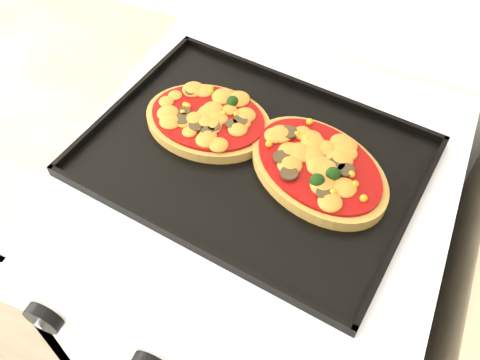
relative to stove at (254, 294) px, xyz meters
The scene contains 6 objects.
stove is the anchor object (origin of this frame).
control_panel 0.51m from the stove, 90.00° to the right, with size 0.60×0.02×0.09m, color white.
knob_left 0.55m from the stove, 118.81° to the right, with size 0.06×0.06×0.02m, color black.
baking_tray 0.47m from the stove, behind, with size 0.50×0.37×0.02m, color black.
pizza_left 0.49m from the stove, 162.66° to the left, with size 0.21×0.15×0.03m, color #A9813A, non-canonical shape.
pizza_right 0.49m from the stove, ahead, with size 0.24×0.16×0.03m, color #A9813A, non-canonical shape.
Camera 1 is at (0.15, 1.20, 1.55)m, focal length 40.00 mm.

